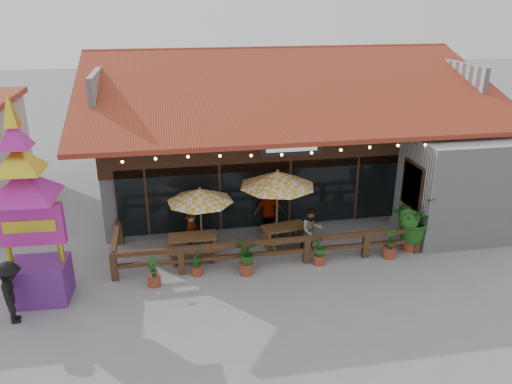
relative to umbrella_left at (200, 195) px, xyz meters
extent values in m
plane|color=gray|center=(3.75, -0.85, -2.03)|extent=(100.00, 100.00, 0.00)
cube|color=#B1B1B6|center=(3.75, 6.15, -0.03)|extent=(14.00, 10.00, 4.00)
cube|color=#3B1E12|center=(2.25, 1.07, 1.17)|extent=(11.00, 0.16, 1.60)
cube|color=black|center=(2.25, 1.05, -0.53)|extent=(10.00, 0.12, 2.40)
cube|color=#E6AB67|center=(2.25, 1.25, -0.53)|extent=(9.80, 0.05, 2.20)
cube|color=#B1B1B6|center=(9.00, -0.20, -0.23)|extent=(3.50, 2.70, 3.60)
cube|color=red|center=(7.19, -0.35, -0.03)|extent=(0.06, 1.20, 1.50)
cube|color=#3B1E12|center=(7.18, -0.35, -0.03)|extent=(0.04, 1.34, 1.64)
cube|color=#A53B25|center=(3.75, 2.65, 2.87)|extent=(15.50, 7.05, 2.37)
cube|color=#A53B25|center=(3.75, 9.65, 2.87)|extent=(15.50, 7.05, 2.37)
cube|color=#A53B25|center=(3.75, 6.15, 3.99)|extent=(15.50, 0.30, 0.12)
cube|color=#B1B1B6|center=(-3.25, 6.15, 2.67)|extent=(0.20, 9.00, 1.80)
cube|color=#B1B1B6|center=(10.75, 6.15, 2.67)|extent=(0.20, 9.00, 1.80)
cube|color=black|center=(3.25, 0.95, 1.17)|extent=(2.20, 0.10, 0.55)
cube|color=silver|center=(3.25, 0.89, 1.17)|extent=(1.80, 0.02, 0.25)
cube|color=#3B1E12|center=(-1.75, 1.01, -0.53)|extent=(0.08, 0.08, 2.40)
cube|color=#3B1E12|center=(0.75, 1.01, -0.53)|extent=(0.08, 0.08, 2.40)
cube|color=#3B1E12|center=(3.25, 1.01, -0.53)|extent=(0.08, 0.08, 2.40)
cube|color=#3B1E12|center=(5.75, 1.01, -0.53)|extent=(0.08, 0.08, 2.40)
sphere|color=#FADB89|center=(-2.25, -0.77, 1.52)|extent=(0.09, 0.09, 0.09)
sphere|color=#FADB89|center=(-1.30, -0.77, 1.56)|extent=(0.09, 0.09, 0.09)
sphere|color=#FADB89|center=(-0.35, -0.77, 1.56)|extent=(0.09, 0.09, 0.09)
sphere|color=#FADB89|center=(0.60, -0.77, 1.54)|extent=(0.09, 0.09, 0.09)
sphere|color=#FADB89|center=(1.55, -0.77, 1.49)|extent=(0.09, 0.09, 0.09)
sphere|color=#FADB89|center=(2.50, -0.77, 1.47)|extent=(0.09, 0.09, 0.09)
sphere|color=#FADB89|center=(3.45, -0.77, 1.48)|extent=(0.09, 0.09, 0.09)
sphere|color=#FADB89|center=(4.40, -0.77, 1.52)|extent=(0.09, 0.09, 0.09)
sphere|color=#FADB89|center=(5.35, -0.77, 1.56)|extent=(0.09, 0.09, 0.09)
sphere|color=#FADB89|center=(6.30, -0.77, 1.56)|extent=(0.09, 0.09, 0.09)
sphere|color=#FADB89|center=(7.25, -0.77, 1.54)|extent=(0.09, 0.09, 0.09)
cube|color=#4D311B|center=(-2.75, -1.35, -1.58)|extent=(0.20, 0.20, 0.90)
cube|color=#4D311B|center=(-0.75, -1.35, -1.58)|extent=(0.20, 0.20, 0.90)
cube|color=#4D311B|center=(1.25, -1.35, -1.58)|extent=(0.20, 0.20, 0.90)
cube|color=#4D311B|center=(3.25, -1.35, -1.58)|extent=(0.20, 0.20, 0.90)
cube|color=#4D311B|center=(5.25, -1.35, -1.58)|extent=(0.20, 0.20, 0.90)
cube|color=#4D311B|center=(7.05, -1.35, -1.58)|extent=(0.20, 0.20, 0.90)
cube|color=#4D311B|center=(2.15, -1.35, -1.18)|extent=(9.80, 0.16, 0.14)
cube|color=#4D311B|center=(2.15, -1.35, -1.58)|extent=(9.80, 0.12, 0.12)
cube|color=#4D311B|center=(-2.75, -0.10, -1.18)|extent=(0.16, 2.50, 0.14)
cube|color=#4D311B|center=(-2.75, 1.05, -1.58)|extent=(0.20, 0.20, 0.90)
cylinder|color=brown|center=(0.00, 0.00, -0.94)|extent=(0.06, 0.06, 2.19)
cone|color=gold|center=(0.00, 0.00, 0.01)|extent=(2.66, 2.66, 0.43)
sphere|color=brown|center=(0.00, 0.00, 0.25)|extent=(0.10, 0.10, 0.10)
cylinder|color=black|center=(0.00, 0.00, -2.01)|extent=(0.42, 0.42, 0.06)
cylinder|color=brown|center=(2.58, 0.12, -0.75)|extent=(0.07, 0.07, 2.57)
cone|color=gold|center=(2.58, 0.12, 0.36)|extent=(2.86, 2.86, 0.50)
sphere|color=brown|center=(2.58, 0.12, 0.64)|extent=(0.11, 0.11, 0.11)
cylinder|color=black|center=(2.58, 0.12, -2.00)|extent=(0.49, 0.49, 0.07)
cube|color=brown|center=(-0.32, -0.28, -1.31)|extent=(1.57, 0.74, 0.06)
cube|color=brown|center=(-1.00, -0.28, -1.67)|extent=(0.08, 0.68, 0.72)
cube|color=brown|center=(0.36, -0.27, -1.67)|extent=(0.08, 0.68, 0.72)
cube|color=brown|center=(-0.32, -0.81, -1.60)|extent=(1.56, 0.29, 0.05)
cube|color=brown|center=(-0.33, 0.26, -1.60)|extent=(1.56, 0.29, 0.05)
cube|color=brown|center=(2.83, -0.04, -1.34)|extent=(1.60, 0.94, 0.06)
cube|color=brown|center=(2.18, -0.15, -1.69)|extent=(0.18, 0.66, 0.69)
cube|color=brown|center=(3.47, 0.07, -1.69)|extent=(0.18, 0.66, 0.69)
cube|color=brown|center=(2.91, -0.55, -1.62)|extent=(1.53, 0.51, 0.05)
cube|color=brown|center=(2.74, 0.47, -1.62)|extent=(1.53, 0.51, 0.05)
cube|color=#5E227E|center=(-4.68, -2.03, -1.45)|extent=(1.61, 1.24, 1.16)
cube|color=#AB1F8E|center=(-4.68, -2.03, 0.30)|extent=(1.76, 0.33, 1.16)
cube|color=gold|center=(-4.68, -2.16, 0.30)|extent=(1.36, 0.09, 0.34)
cylinder|color=gold|center=(-5.36, -2.03, 0.10)|extent=(0.16, 0.16, 1.94)
cylinder|color=gold|center=(-4.00, -2.03, 0.10)|extent=(0.16, 0.16, 1.94)
pyramid|color=#AB1F8E|center=(-4.68, -2.03, 1.85)|extent=(2.44, 2.44, 0.78)
pyramid|color=gold|center=(-4.68, -2.03, 2.48)|extent=(1.73, 1.73, 0.68)
pyramid|color=#AB1F8E|center=(-4.68, -2.03, 3.11)|extent=(1.12, 1.12, 0.68)
pyramid|color=gold|center=(-4.68, -2.03, 3.84)|extent=(0.51, 0.51, 0.87)
cylinder|color=brown|center=(6.93, -1.14, -1.84)|extent=(0.53, 0.53, 0.39)
imported|color=#255B1A|center=(6.93, -1.14, -0.84)|extent=(1.89, 1.91, 1.60)
sphere|color=#255B1A|center=(7.07, -1.23, -1.14)|extent=(0.53, 0.53, 0.53)
sphere|color=#255B1A|center=(6.83, -1.01, -0.96)|extent=(0.46, 0.46, 0.46)
imported|color=#3B1E12|center=(-0.30, 0.71, -1.26)|extent=(0.66, 0.66, 1.54)
imported|color=#3B1E12|center=(3.60, -0.59, -1.26)|extent=(0.80, 0.65, 1.55)
imported|color=#3B1E12|center=(2.46, 0.88, -1.15)|extent=(1.05, 0.47, 1.77)
imported|color=black|center=(-5.15, -2.99, -1.16)|extent=(0.87, 1.24, 1.74)
cylinder|color=brown|center=(-1.57, -1.88, -1.88)|extent=(0.39, 0.39, 0.31)
imported|color=#255B1A|center=(-1.57, -1.88, -1.39)|extent=(0.40, 0.33, 0.65)
cylinder|color=brown|center=(-0.28, -1.48, -1.89)|extent=(0.36, 0.36, 0.29)
imported|color=#255B1A|center=(-0.28, -1.48, -1.45)|extent=(0.39, 0.41, 0.59)
cylinder|color=brown|center=(1.23, -1.70, -1.85)|extent=(0.45, 0.45, 0.36)
imported|color=#255B1A|center=(1.23, -1.70, -1.30)|extent=(0.72, 0.64, 0.74)
cylinder|color=brown|center=(3.62, -1.52, -1.88)|extent=(0.39, 0.39, 0.31)
imported|color=#255B1A|center=(3.62, -1.52, -1.40)|extent=(0.48, 0.48, 0.64)
cylinder|color=brown|center=(6.01, -1.53, -1.86)|extent=(0.43, 0.43, 0.34)
imported|color=#255B1A|center=(6.01, -1.53, -1.34)|extent=(0.29, 0.40, 0.71)
camera|label=1|loc=(-0.90, -15.03, 5.97)|focal=35.00mm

